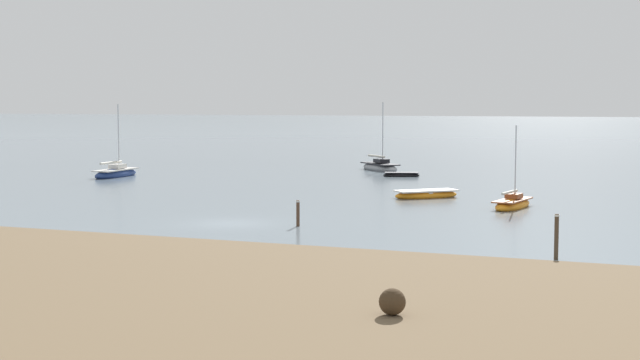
{
  "coord_description": "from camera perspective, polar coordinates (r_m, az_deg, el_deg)",
  "views": [
    {
      "loc": [
        22.34,
        -43.46,
        6.5
      ],
      "look_at": [
        -3.65,
        22.57,
        0.47
      ],
      "focal_mm": 50.93,
      "sensor_mm": 36.0,
      "label": 1
    }
  ],
  "objects": [
    {
      "name": "rowboat_moored_1",
      "position": [
        80.82,
        5.14,
        0.33
      ],
      "size": [
        3.42,
        2.13,
        0.51
      ],
      "rotation": [
        0.0,
        0.0,
        0.34
      ],
      "color": "black",
      "rests_on": "ground"
    },
    {
      "name": "sailboat_moored_0",
      "position": [
        82.19,
        -12.7,
        0.41
      ],
      "size": [
        2.06,
        6.05,
        6.71
      ],
      "rotation": [
        0.0,
        0.0,
        1.6
      ],
      "color": "navy",
      "rests_on": "ground"
    },
    {
      "name": "mooring_post_near",
      "position": [
        39.03,
        14.63,
        -3.55
      ],
      "size": [
        0.22,
        0.22,
        2.12
      ],
      "color": "#423323",
      "rests_on": "ground"
    },
    {
      "name": "rowboat_moored_2",
      "position": [
        62.86,
        6.69,
        -0.92
      ],
      "size": [
        4.55,
        4.36,
        0.74
      ],
      "rotation": [
        0.0,
        0.0,
        0.74
      ],
      "color": "orange",
      "rests_on": "ground"
    },
    {
      "name": "sailboat_moored_2",
      "position": [
        57.55,
        12.01,
        -1.5
      ],
      "size": [
        2.23,
        4.98,
        5.39
      ],
      "rotation": [
        0.0,
        0.0,
        1.41
      ],
      "color": "orange",
      "rests_on": "ground"
    },
    {
      "name": "seaweed_clump",
      "position": [
        26.97,
        4.56,
        -7.64
      ],
      "size": [
        0.8,
        0.8,
        0.8
      ],
      "primitive_type": "sphere",
      "color": "#402F1E",
      "rests_on": "mudflat_shore"
    },
    {
      "name": "sailboat_moored_1",
      "position": [
        87.93,
        3.79,
        0.81
      ],
      "size": [
        5.69,
        5.74,
        6.91
      ],
      "rotation": [
        0.0,
        0.0,
        5.49
      ],
      "color": "gray",
      "rests_on": "ground"
    },
    {
      "name": "mooring_post_left",
      "position": [
        47.96,
        -1.39,
        -2.13
      ],
      "size": [
        0.22,
        0.22,
        1.53
      ],
      "color": "#4C3323",
      "rests_on": "ground"
    },
    {
      "name": "ground_plane",
      "position": [
        49.3,
        -5.68,
        -2.74
      ],
      "size": [
        800.0,
        800.0,
        0.0
      ],
      "primitive_type": "plane",
      "color": "slate"
    }
  ]
}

